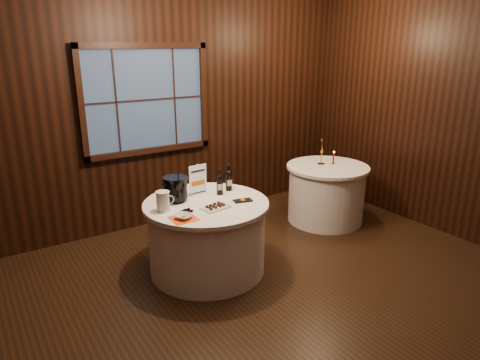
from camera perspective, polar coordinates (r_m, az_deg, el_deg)
ground at (r=3.98m, az=3.09°, el=-17.75°), size 6.00×6.00×0.00m
back_wall at (r=5.49m, az=-12.39°, el=9.35°), size 6.00×0.10×3.00m
main_table at (r=4.51m, az=-4.43°, el=-7.49°), size 1.28×1.28×0.77m
side_table at (r=5.86m, az=11.41°, el=-1.72°), size 1.08×1.08×0.77m
sign_stand at (r=4.56m, az=-5.66°, el=-0.51°), size 0.21×0.11×0.34m
port_bottle_left at (r=4.53m, az=-2.72°, el=-0.44°), size 0.07×0.08×0.29m
port_bottle_right at (r=4.65m, az=-1.51°, el=0.12°), size 0.07×0.08×0.30m
ice_bucket at (r=4.38m, az=-8.57°, el=-1.13°), size 0.25×0.25×0.26m
chocolate_plate at (r=4.19m, az=-3.28°, el=-3.59°), size 0.29×0.22×0.04m
chocolate_box at (r=4.37m, az=0.37°, el=-2.76°), size 0.20×0.14×0.02m
grape_bunch at (r=4.10m, az=-7.10°, el=-4.10°), size 0.18×0.08×0.04m
glass_pitcher at (r=4.16m, az=-10.22°, el=-2.76°), size 0.18×0.14×0.19m
orange_napkin at (r=3.98m, az=-7.51°, el=-5.12°), size 0.24×0.24×0.00m
cracker_bowl at (r=3.97m, az=-7.52°, el=-4.84°), size 0.20×0.20×0.04m
brass_candlestick at (r=5.75m, az=10.80°, el=3.24°), size 0.10×0.10×0.36m
red_candle at (r=5.81m, az=12.36°, el=2.73°), size 0.05×0.05×0.18m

